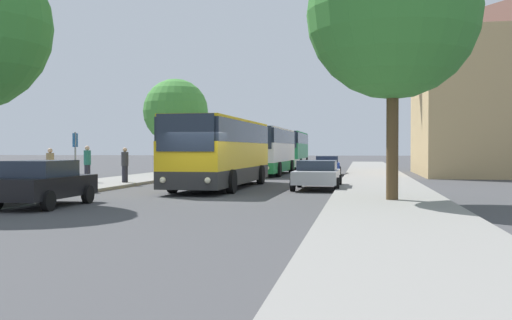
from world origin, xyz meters
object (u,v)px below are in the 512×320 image
(parked_car_right_far, at_px, (327,165))
(pedestrian_waiting_far, at_px, (50,167))
(parked_car_left_curb, at_px, (43,183))
(bus_rear, at_px, (290,149))
(pedestrian_waiting_near, at_px, (87,164))
(bus_front, at_px, (221,152))
(tree_left_far, at_px, (176,111))
(tree_right_near, at_px, (393,13))
(bus_middle, at_px, (268,150))
(pedestrian_walking_back, at_px, (125,165))
(parked_car_right_near, at_px, (317,174))
(bus_stop_sign, at_px, (75,153))

(parked_car_right_far, distance_m, pedestrian_waiting_far, 20.77)
(parked_car_left_curb, bearing_deg, bus_rear, 85.20)
(parked_car_left_curb, height_order, pedestrian_waiting_near, pedestrian_waiting_near)
(bus_front, xyz_separation_m, bus_rear, (-0.10, 29.01, 0.10))
(tree_left_far, xyz_separation_m, tree_right_near, (13.77, -19.60, 1.92))
(bus_rear, distance_m, parked_car_left_curb, 39.13)
(bus_middle, xyz_separation_m, bus_rear, (-0.01, 14.01, 0.05))
(parked_car_left_curb, bearing_deg, parked_car_right_far, 73.26)
(bus_front, relative_size, pedestrian_walking_back, 6.40)
(parked_car_right_near, xyz_separation_m, pedestrian_waiting_near, (-11.84, 1.24, 0.39))
(parked_car_left_curb, distance_m, pedestrian_waiting_far, 9.11)
(parked_car_right_near, bearing_deg, bus_stop_sign, 17.08)
(bus_middle, height_order, parked_car_right_near, bus_middle)
(bus_rear, xyz_separation_m, parked_car_right_near, (4.65, -29.18, -1.12))
(pedestrian_waiting_near, xyz_separation_m, tree_left_far, (1.08, 11.47, 3.37))
(pedestrian_waiting_far, relative_size, pedestrian_walking_back, 0.98)
(pedestrian_waiting_far, distance_m, tree_left_far, 14.91)
(bus_front, bearing_deg, pedestrian_waiting_near, 172.64)
(pedestrian_walking_back, height_order, tree_left_far, tree_left_far)
(bus_stop_sign, bearing_deg, bus_front, 29.58)
(bus_stop_sign, bearing_deg, bus_middle, 72.73)
(bus_rear, distance_m, bus_stop_sign, 32.78)
(bus_front, height_order, bus_rear, bus_rear)
(pedestrian_waiting_near, relative_size, tree_right_near, 0.20)
(parked_car_right_near, height_order, tree_left_far, tree_left_far)
(tree_left_far, bearing_deg, pedestrian_waiting_near, -95.36)
(bus_rear, height_order, parked_car_right_far, bus_rear)
(parked_car_right_near, bearing_deg, pedestrian_waiting_far, 8.36)
(parked_car_right_near, relative_size, parked_car_right_far, 1.03)
(parked_car_left_curb, distance_m, bus_stop_sign, 7.12)
(bus_front, xyz_separation_m, parked_car_right_near, (4.55, -0.17, -1.02))
(bus_front, bearing_deg, tree_right_near, -42.10)
(pedestrian_walking_back, relative_size, tree_right_near, 0.19)
(parked_car_right_near, bearing_deg, parked_car_right_far, -88.14)
(parked_car_right_near, distance_m, tree_left_far, 17.08)
(tree_right_near, bearing_deg, tree_left_far, 125.10)
(pedestrian_waiting_far, xyz_separation_m, tree_right_near, (15.26, -5.16, 5.36))
(parked_car_right_near, distance_m, pedestrian_waiting_far, 12.39)
(pedestrian_walking_back, bearing_deg, bus_stop_sign, -163.94)
(bus_front, height_order, parked_car_right_near, bus_front)
(bus_middle, distance_m, pedestrian_walking_back, 14.76)
(tree_right_near, bearing_deg, pedestrian_waiting_near, 151.30)
(pedestrian_walking_back, bearing_deg, bus_middle, 0.81)
(bus_middle, distance_m, parked_car_left_curb, 25.21)
(bus_front, distance_m, bus_rear, 29.01)
(parked_car_right_near, relative_size, bus_stop_sign, 1.85)
(bus_middle, distance_m, tree_right_near, 23.79)
(bus_front, bearing_deg, parked_car_right_far, 75.66)
(bus_front, relative_size, tree_left_far, 1.73)
(pedestrian_walking_back, height_order, tree_right_near, tree_right_near)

